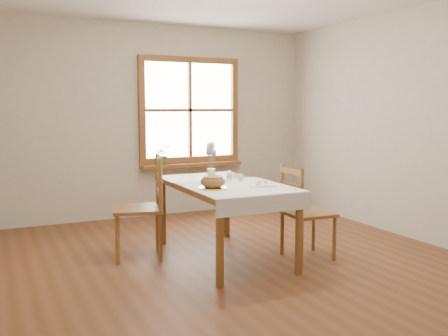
# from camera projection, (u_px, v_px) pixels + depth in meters

# --- Properties ---
(ground) EXTENTS (5.00, 5.00, 0.00)m
(ground) POSITION_uv_depth(u_px,v_px,m) (238.00, 266.00, 4.72)
(ground) COLOR brown
(ground) RESTS_ON ground
(room_walls) EXTENTS (4.60, 5.10, 2.65)m
(room_walls) POSITION_uv_depth(u_px,v_px,m) (238.00, 83.00, 4.51)
(room_walls) COLOR beige
(room_walls) RESTS_ON ground
(window) EXTENTS (1.46, 0.08, 1.46)m
(window) POSITION_uv_depth(u_px,v_px,m) (190.00, 110.00, 6.97)
(window) COLOR brown
(window) RESTS_ON ground
(window_sill) EXTENTS (1.46, 0.20, 0.05)m
(window_sill) POSITION_uv_depth(u_px,v_px,m) (192.00, 165.00, 7.00)
(window_sill) COLOR brown
(window_sill) RESTS_ON ground
(dining_table) EXTENTS (0.90, 1.60, 0.75)m
(dining_table) POSITION_uv_depth(u_px,v_px,m) (224.00, 192.00, 4.90)
(dining_table) COLOR brown
(dining_table) RESTS_ON ground
(table_linen) EXTENTS (0.91, 0.99, 0.01)m
(table_linen) POSITION_uv_depth(u_px,v_px,m) (238.00, 187.00, 4.62)
(table_linen) COLOR white
(table_linen) RESTS_ON dining_table
(chair_left) EXTENTS (0.60, 0.58, 1.01)m
(chair_left) POSITION_uv_depth(u_px,v_px,m) (138.00, 207.00, 4.93)
(chair_left) COLOR brown
(chair_left) RESTS_ON ground
(chair_right) EXTENTS (0.47, 0.45, 0.93)m
(chair_right) POSITION_uv_depth(u_px,v_px,m) (308.00, 212.00, 4.92)
(chair_right) COLOR brown
(chair_right) RESTS_ON ground
(bread_plate) EXTENTS (0.29, 0.29, 0.01)m
(bread_plate) POSITION_uv_depth(u_px,v_px,m) (213.00, 188.00, 4.50)
(bread_plate) COLOR silver
(bread_plate) RESTS_ON table_linen
(bread_loaf) EXTENTS (0.22, 0.22, 0.12)m
(bread_loaf) POSITION_uv_depth(u_px,v_px,m) (213.00, 180.00, 4.49)
(bread_loaf) COLOR #915E33
(bread_loaf) RESTS_ON bread_plate
(egg_napkin) EXTENTS (0.31, 0.29, 0.01)m
(egg_napkin) POSITION_uv_depth(u_px,v_px,m) (262.00, 185.00, 4.69)
(egg_napkin) COLOR white
(egg_napkin) RESTS_ON table_linen
(eggs) EXTENTS (0.24, 0.23, 0.04)m
(eggs) POSITION_uv_depth(u_px,v_px,m) (262.00, 182.00, 4.69)
(eggs) COLOR white
(eggs) RESTS_ON egg_napkin
(salt_shaker) EXTENTS (0.05, 0.05, 0.10)m
(salt_shaker) POSITION_uv_depth(u_px,v_px,m) (229.00, 175.00, 5.00)
(salt_shaker) COLOR silver
(salt_shaker) RESTS_ON table_linen
(pepper_shaker) EXTENTS (0.06, 0.06, 0.08)m
(pepper_shaker) POSITION_uv_depth(u_px,v_px,m) (241.00, 178.00, 4.91)
(pepper_shaker) COLOR silver
(pepper_shaker) RESTS_ON table_linen
(flower_vase) EXTENTS (0.10, 0.10, 0.09)m
(flower_vase) POSITION_uv_depth(u_px,v_px,m) (211.00, 174.00, 5.24)
(flower_vase) COLOR silver
(flower_vase) RESTS_ON dining_table
(lavender_bouquet) EXTENTS (0.15, 0.15, 0.27)m
(lavender_bouquet) POSITION_uv_depth(u_px,v_px,m) (211.00, 157.00, 5.21)
(lavender_bouquet) COLOR #775DA6
(lavender_bouquet) RESTS_ON flower_vase
(potted_plant) EXTENTS (0.29, 0.31, 0.20)m
(potted_plant) POSITION_uv_depth(u_px,v_px,m) (163.00, 157.00, 6.80)
(potted_plant) COLOR #36772F
(potted_plant) RESTS_ON window_sill
(amber_bottle) EXTENTS (0.07, 0.07, 0.17)m
(amber_bottle) POSITION_uv_depth(u_px,v_px,m) (214.00, 156.00, 7.13)
(amber_bottle) COLOR #A4561E
(amber_bottle) RESTS_ON window_sill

